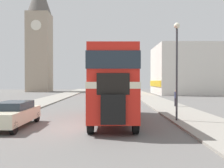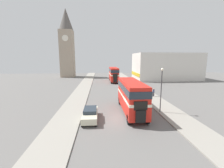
% 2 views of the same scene
% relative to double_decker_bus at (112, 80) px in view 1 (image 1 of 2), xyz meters
% --- Properties ---
extents(ground_plane, '(120.00, 120.00, 0.00)m').
position_rel_double_decker_bus_xyz_m(ground_plane, '(-1.47, -2.21, -2.52)').
color(ground_plane, slate).
extents(sidewalk_right, '(3.50, 120.00, 0.12)m').
position_rel_double_decker_bus_xyz_m(sidewalk_right, '(5.28, -2.21, -2.46)').
color(sidewalk_right, gray).
rests_on(sidewalk_right, ground_plane).
extents(double_decker_bus, '(2.42, 9.46, 4.23)m').
position_rel_double_decker_bus_xyz_m(double_decker_bus, '(0.00, 0.00, 0.00)').
color(double_decker_bus, red).
rests_on(double_decker_bus, ground_plane).
extents(bus_distant, '(2.40, 9.42, 4.46)m').
position_rel_double_decker_bus_xyz_m(bus_distant, '(0.20, 27.57, 0.12)').
color(bus_distant, red).
rests_on(bus_distant, ground_plane).
extents(car_parked_near, '(1.68, 4.46, 1.37)m').
position_rel_double_decker_bus_xyz_m(car_parked_near, '(-5.36, -2.10, -1.80)').
color(car_parked_near, beige).
rests_on(car_parked_near, ground_plane).
extents(pedestrian_walking, '(0.31, 0.31, 1.55)m').
position_rel_double_decker_bus_xyz_m(pedestrian_walking, '(5.95, 7.83, -1.53)').
color(pedestrian_walking, '#282833').
rests_on(pedestrian_walking, sidewalk_right).
extents(street_lamp, '(0.36, 0.36, 5.86)m').
position_rel_double_decker_bus_xyz_m(street_lamp, '(3.84, -0.49, 1.44)').
color(street_lamp, '#38383D').
rests_on(street_lamp, sidewalk_right).
extents(church_tower, '(5.36, 5.36, 26.10)m').
position_rel_double_decker_bus_xyz_m(church_tower, '(-16.87, 42.36, 10.81)').
color(church_tower, tan).
rests_on(church_tower, ground_plane).
extents(shop_building_block, '(21.45, 12.00, 9.08)m').
position_rel_double_decker_bus_xyz_m(shop_building_block, '(18.85, 31.83, 2.02)').
color(shop_building_block, silver).
rests_on(shop_building_block, ground_plane).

